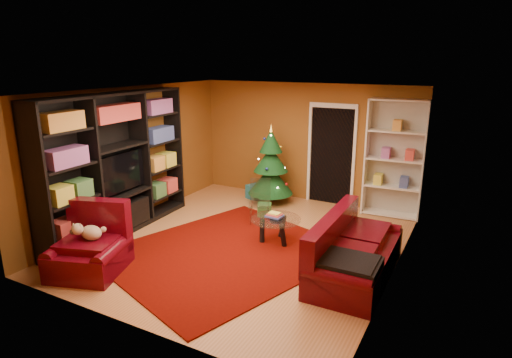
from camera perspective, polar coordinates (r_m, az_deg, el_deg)
The scene contains 18 objects.
floor at distance 7.57m, azimuth -1.44°, elevation -8.59°, with size 5.00×5.50×0.05m, color #AD6B3D.
ceiling at distance 6.92m, azimuth -1.60°, elevation 11.85°, with size 5.00×5.50×0.05m, color silver.
wall_back at distance 9.58m, azimuth 6.73°, elevation 4.85°, with size 5.00×0.05×2.60m, color brown.
wall_left at distance 8.63m, azimuth -16.28°, elevation 3.11°, with size 0.05×5.50×2.60m, color brown.
wall_right at distance 6.32m, azimuth 18.82°, elevation -1.62°, with size 0.05×5.50×2.60m, color brown.
doorway at distance 9.39m, azimuth 9.99°, elevation 2.94°, with size 1.06×0.60×2.16m, color black, non-canonical shape.
rug at distance 7.17m, azimuth -4.16°, elevation -9.78°, with size 3.02×3.53×0.02m, color #590801.
media_unit at distance 8.03m, azimuth -18.07°, elevation 1.82°, with size 0.51×3.31×2.54m, color black, non-canonical shape.
christmas_tree at distance 9.34m, azimuth 1.98°, elevation 1.86°, with size 0.99×0.99×1.76m, color #0D3916, non-canonical shape.
gift_box_teal at distance 9.79m, azimuth -0.16°, elevation -1.70°, with size 0.32×0.32×0.32m, color #1A677D.
gift_box_green at distance 8.70m, azimuth 1.14°, elevation -4.17°, with size 0.27×0.27×0.27m, color #2D7530.
gift_box_red at distance 9.89m, azimuth 2.06°, elevation -1.82°, with size 0.22×0.22×0.22m, color #A5260F.
white_bookshelf at distance 8.90m, azimuth 17.97°, elevation 2.51°, with size 1.12×0.40×2.42m, color white, non-canonical shape.
armchair at distance 6.86m, azimuth -21.50°, elevation -8.38°, with size 1.07×1.07×0.83m, color #43040F, non-canonical shape.
dog at distance 6.80m, azimuth -21.09°, elevation -6.70°, with size 0.40×0.30×0.27m, color beige, non-canonical shape.
sofa at distance 6.47m, azimuth 13.31°, elevation -8.80°, with size 2.11×0.95×0.91m, color #43040F, non-canonical shape.
coffee_table at distance 7.48m, azimuth 2.65°, elevation -6.83°, with size 0.87×0.87×0.54m, color gray, non-canonical shape.
acrylic_chair at distance 8.24m, azimuth 0.49°, elevation -3.40°, with size 0.40×0.44×0.78m, color #66605B, non-canonical shape.
Camera 1 is at (3.42, -5.99, 3.10)m, focal length 30.00 mm.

